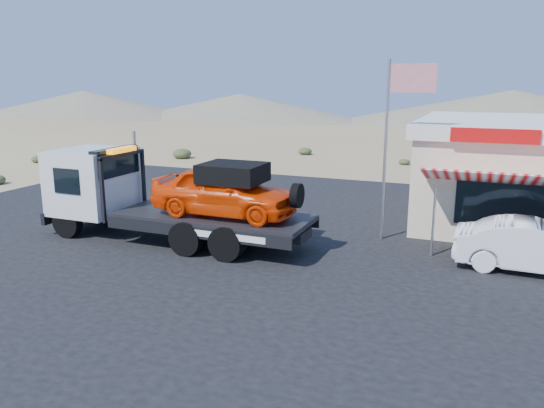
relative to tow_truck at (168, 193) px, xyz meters
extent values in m
plane|color=#927853|center=(1.98, -1.62, -1.66)|extent=(120.00, 120.00, 0.00)
cube|color=black|center=(3.98, 1.38, -1.65)|extent=(32.00, 24.00, 0.02)
cylinder|color=black|center=(-3.44, -1.07, -1.10)|extent=(1.07, 0.32, 1.07)
cylinder|color=black|center=(-3.44, 1.07, -1.10)|extent=(1.07, 0.32, 1.07)
cylinder|color=black|center=(1.39, -1.07, -1.10)|extent=(1.07, 0.59, 1.07)
cylinder|color=black|center=(1.39, 1.07, -1.10)|extent=(1.07, 0.59, 1.07)
cylinder|color=black|center=(2.79, -1.07, -1.10)|extent=(1.07, 0.59, 1.07)
cylinder|color=black|center=(2.79, 1.07, -1.10)|extent=(1.07, 0.59, 1.07)
cube|color=black|center=(0.53, 0.00, -0.94)|extent=(8.81, 1.07, 0.32)
cube|color=silver|center=(-3.12, 0.00, 0.18)|extent=(2.36, 2.52, 2.26)
cube|color=black|center=(-2.10, 0.00, 0.94)|extent=(0.38, 2.15, 0.97)
cube|color=black|center=(-1.78, 0.00, 0.13)|extent=(0.11, 2.36, 2.15)
cube|color=orange|center=(-1.78, 0.00, 1.37)|extent=(0.27, 1.29, 0.16)
cube|color=black|center=(1.71, 0.00, -0.65)|extent=(6.44, 2.47, 0.16)
imported|color=#F23804|center=(2.14, 0.00, 0.24)|extent=(4.73, 1.90, 1.61)
cube|color=black|center=(2.46, 0.00, 0.85)|extent=(1.93, 1.61, 0.59)
imported|color=silver|center=(11.35, 1.34, -0.91)|extent=(4.46, 1.60, 1.46)
cube|color=red|center=(9.98, 3.12, 2.01)|extent=(2.60, 0.12, 0.45)
cylinder|color=#99999E|center=(8.48, 1.68, -0.54)|extent=(0.08, 0.08, 2.20)
cylinder|color=#99999E|center=(6.68, 2.88, 1.36)|extent=(0.10, 0.10, 6.00)
cube|color=#B20C14|center=(7.43, 2.88, 3.76)|extent=(1.50, 0.02, 0.90)
ellipsoid|color=#333F22|center=(-17.91, 11.70, -1.42)|extent=(0.90, 0.90, 0.48)
ellipsoid|color=#333F22|center=(-10.07, 17.02, -1.31)|extent=(1.32, 1.32, 0.71)
ellipsoid|color=#333F22|center=(-2.71, 22.15, -1.39)|extent=(1.01, 1.01, 0.54)
ellipsoid|color=#333F22|center=(4.83, 20.03, -1.46)|extent=(0.73, 0.73, 0.40)
cone|color=#726B59|center=(-23.02, 53.38, 0.09)|extent=(36.00, 36.00, 3.50)
cone|color=#726B59|center=(11.98, 56.38, 0.44)|extent=(44.00, 44.00, 4.20)
cone|color=#726B59|center=(-48.02, 50.38, 0.24)|extent=(40.00, 40.00, 3.80)
camera|label=1|loc=(9.88, -14.75, 3.70)|focal=35.00mm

